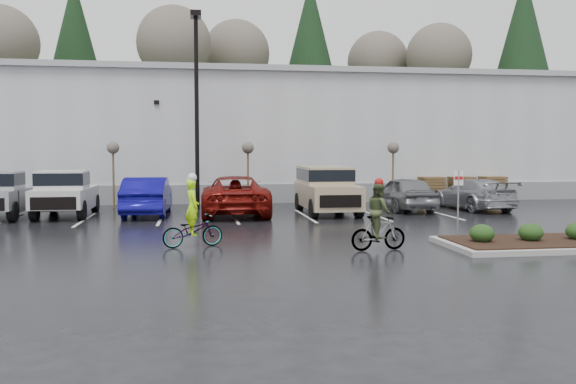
{
  "coord_description": "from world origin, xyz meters",
  "views": [
    {
      "loc": [
        -4.09,
        -17.24,
        2.81
      ],
      "look_at": [
        -0.83,
        4.14,
        1.3
      ],
      "focal_mm": 38.0,
      "sensor_mm": 36.0,
      "label": 1
    }
  ],
  "objects": [
    {
      "name": "cyclist_hivis",
      "position": [
        -4.19,
        0.42,
        0.67
      ],
      "size": [
        1.86,
        1.06,
        2.14
      ],
      "rotation": [
        0.0,
        0.0,
        1.84
      ],
      "color": "#3F3F44",
      "rests_on": "ground"
    },
    {
      "name": "sapling_mid",
      "position": [
        -1.5,
        13.0,
        2.73
      ],
      "size": [
        0.6,
        0.6,
        3.2
      ],
      "color": "brown",
      "rests_on": "ground"
    },
    {
      "name": "warehouse",
      "position": [
        0.0,
        21.99,
        3.65
      ],
      "size": [
        60.5,
        15.5,
        7.2
      ],
      "color": "#B2B4B7",
      "rests_on": "ground"
    },
    {
      "name": "cyclist_olive",
      "position": [
        0.94,
        -0.98,
        0.76
      ],
      "size": [
        1.6,
        0.79,
        2.03
      ],
      "rotation": [
        0.0,
        0.0,
        1.7
      ],
      "color": "#3F3F44",
      "rests_on": "ground"
    },
    {
      "name": "car_red",
      "position": [
        -2.41,
        9.02,
        0.84
      ],
      "size": [
        2.98,
        6.14,
        1.68
      ],
      "primitive_type": "imported",
      "rotation": [
        0.0,
        0.0,
        3.11
      ],
      "color": "#6C0E09",
      "rests_on": "ground"
    },
    {
      "name": "ground",
      "position": [
        0.0,
        0.0,
        0.0
      ],
      "size": [
        120.0,
        120.0,
        0.0
      ],
      "primitive_type": "plane",
      "color": "black",
      "rests_on": "ground"
    },
    {
      "name": "shrub_b",
      "position": [
        5.5,
        -1.0,
        0.41
      ],
      "size": [
        0.7,
        0.7,
        0.52
      ],
      "primitive_type": "ellipsoid",
      "color": "#1B3913",
      "rests_on": "curb_island"
    },
    {
      "name": "pickup_white",
      "position": [
        -9.48,
        9.6,
        0.98
      ],
      "size": [
        2.1,
        5.2,
        1.96
      ],
      "primitive_type": null,
      "color": "#BCBCB8",
      "rests_on": "ground"
    },
    {
      "name": "suv_tan",
      "position": [
        1.63,
        8.88,
        1.03
      ],
      "size": [
        2.2,
        5.1,
        2.06
      ],
      "primitive_type": null,
      "color": "tan",
      "rests_on": "ground"
    },
    {
      "name": "fire_lane_sign",
      "position": [
        3.8,
        0.2,
        1.41
      ],
      "size": [
        0.3,
        0.05,
        2.2
      ],
      "color": "gray",
      "rests_on": "ground"
    },
    {
      "name": "wooded_ridge",
      "position": [
        0.0,
        45.0,
        3.0
      ],
      "size": [
        80.0,
        25.0,
        6.0
      ],
      "primitive_type": "cube",
      "color": "#1D3717",
      "rests_on": "ground"
    },
    {
      "name": "pallet_stack_b",
      "position": [
        10.2,
        14.0,
        0.68
      ],
      "size": [
        1.2,
        1.2,
        1.35
      ],
      "primitive_type": "cube",
      "color": "brown",
      "rests_on": "ground"
    },
    {
      "name": "car_far_silver",
      "position": [
        8.78,
        9.56,
        0.73
      ],
      "size": [
        2.51,
        5.18,
        1.45
      ],
      "primitive_type": "imported",
      "rotation": [
        0.0,
        0.0,
        3.24
      ],
      "color": "#95979C",
      "rests_on": "ground"
    },
    {
      "name": "car_blue",
      "position": [
        -6.13,
        9.31,
        0.82
      ],
      "size": [
        1.9,
        5.05,
        1.64
      ],
      "primitive_type": "imported",
      "rotation": [
        0.0,
        0.0,
        3.11
      ],
      "color": "#0F0B7D",
      "rests_on": "ground"
    },
    {
      "name": "shrub_a",
      "position": [
        4.0,
        -1.0,
        0.41
      ],
      "size": [
        0.7,
        0.7,
        0.52
      ],
      "primitive_type": "ellipsoid",
      "color": "#1B3913",
      "rests_on": "curb_island"
    },
    {
      "name": "lamppost",
      "position": [
        -4.0,
        12.0,
        5.69
      ],
      "size": [
        0.5,
        1.0,
        9.22
      ],
      "color": "black",
      "rests_on": "ground"
    },
    {
      "name": "pickup_silver",
      "position": [
        -12.03,
        9.42,
        0.98
      ],
      "size": [
        2.1,
        5.2,
        1.96
      ],
      "primitive_type": null,
      "color": "#9E9FA5",
      "rests_on": "ground"
    },
    {
      "name": "pallet_stack_c",
      "position": [
        12.0,
        14.0,
        0.68
      ],
      "size": [
        1.2,
        1.2,
        1.35
      ],
      "primitive_type": "cube",
      "color": "brown",
      "rests_on": "ground"
    },
    {
      "name": "pallet_stack_a",
      "position": [
        8.5,
        14.0,
        0.68
      ],
      "size": [
        1.2,
        1.2,
        1.35
      ],
      "primitive_type": "cube",
      "color": "brown",
      "rests_on": "ground"
    },
    {
      "name": "sapling_east",
      "position": [
        6.0,
        13.0,
        2.73
      ],
      "size": [
        0.6,
        0.6,
        3.2
      ],
      "color": "brown",
      "rests_on": "ground"
    },
    {
      "name": "car_grey",
      "position": [
        5.44,
        9.71,
        0.79
      ],
      "size": [
        2.03,
        4.69,
        1.58
      ],
      "primitive_type": "imported",
      "rotation": [
        0.0,
        0.0,
        3.18
      ],
      "color": "slate",
      "rests_on": "ground"
    },
    {
      "name": "sapling_west",
      "position": [
        -8.0,
        13.0,
        2.73
      ],
      "size": [
        0.6,
        0.6,
        3.2
      ],
      "color": "brown",
      "rests_on": "ground"
    }
  ]
}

